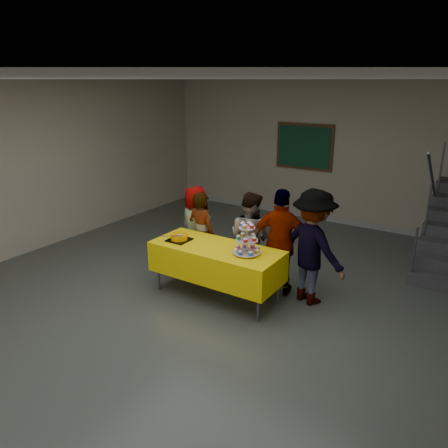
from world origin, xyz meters
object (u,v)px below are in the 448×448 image
Objects in this scene: bear_cake at (179,237)px; schoolchild_d at (281,243)px; bake_table at (216,261)px; schoolchild_b at (202,234)px; schoolchild_e at (313,247)px; schoolchild_c at (250,238)px; noticeboard at (304,147)px; cupcake_stand at (247,242)px; schoolchild_a at (196,228)px.

schoolchild_d reaches higher than bear_cake.
schoolchild_b is (-0.63, 0.52, 0.13)m from bake_table.
schoolchild_b is at bearing 140.42° from bake_table.
bear_cake is (-0.59, -0.08, 0.27)m from bake_table.
schoolchild_b is 0.87× the size of schoolchild_d.
schoolchild_c is at bearing 14.68° from schoolchild_e.
schoolchild_e reaches higher than schoolchild_d.
bear_cake is at bearing -90.63° from noticeboard.
schoolchild_c is at bearing 47.70° from bear_cake.
bake_table is 0.62m from cupcake_stand.
schoolchild_e is at bearing 168.39° from schoolchild_d.
schoolchild_a is 0.97× the size of schoolchild_c.
bake_table is 1.11m from schoolchild_a.
schoolchild_b is at bearing 157.78° from schoolchild_a.
schoolchild_a is at bearing 141.34° from bake_table.
bake_table is at bearing 47.70° from schoolchild_e.
noticeboard is (-1.26, 3.68, 0.81)m from schoolchild_d.
bake_table is 1.36m from schoolchild_e.
schoolchild_a is (-1.35, 0.69, -0.25)m from cupcake_stand.
bear_cake is 0.83m from schoolchild_a.
noticeboard is at bearing -44.33° from schoolchild_e.
schoolchild_d reaches higher than bake_table.
schoolchild_e is (1.81, 0.09, 0.13)m from schoolchild_b.
schoolchild_a is (-0.27, 0.77, -0.14)m from bear_cake.
cupcake_stand is at bearing -76.36° from noticeboard.
schoolchild_d reaches higher than schoolchild_c.
cupcake_stand is 0.93m from schoolchild_e.
bear_cake is at bearing -171.98° from bake_table.
schoolchild_d is 3.98m from noticeboard.
noticeboard is (-0.68, 3.55, 0.89)m from schoolchild_c.
cupcake_stand is 1.26m from schoolchild_b.
schoolchild_a reaches higher than cupcake_stand.
schoolchild_a is 1.00m from schoolchild_c.
cupcake_stand is 4.44m from noticeboard.
bake_table is at bearing 85.51° from schoolchild_c.
noticeboard is (0.05, 4.35, 0.77)m from bear_cake.
cupcake_stand is 1.09m from bear_cake.
cupcake_stand is 0.34× the size of noticeboard.
schoolchild_e is at bearing -168.30° from schoolchild_a.
cupcake_stand is 0.27× the size of schoolchild_e.
schoolchild_b is at bearing 93.27° from bear_cake.
schoolchild_e is (1.05, -0.10, 0.10)m from schoolchild_c.
schoolchild_a is at bearing -95.06° from noticeboard.
noticeboard reaches higher than bear_cake.
schoolchild_c is 0.87× the size of schoolchild_e.
noticeboard is (-0.54, 4.27, 1.04)m from bake_table.
bake_table is at bearing 8.02° from bear_cake.
schoolchild_e reaches higher than schoolchild_c.
schoolchild_c reaches higher than bake_table.
noticeboard is (0.08, 3.75, 0.92)m from schoolchild_b.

